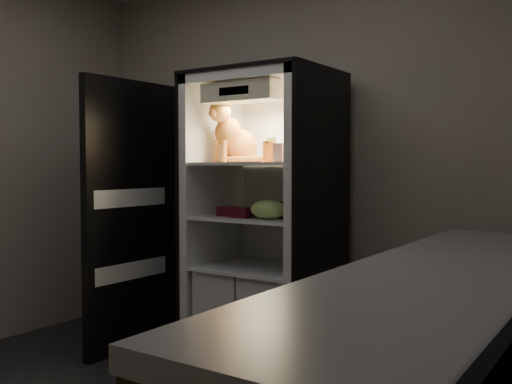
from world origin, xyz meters
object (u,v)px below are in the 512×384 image
parmesan_shaker (271,150)px  pepper_jar (299,145)px  salsa_jar (268,152)px  cream_carton (280,153)px  condiment_jar (262,209)px  berry_box_left (229,211)px  tabby_cat (234,138)px  soda_can_a (287,208)px  soda_can_c (285,210)px  soda_can_b (301,209)px  mayo_tub (281,153)px  berry_box_right (243,213)px  refrigerator (266,238)px  grape_bag (268,209)px

parmesan_shaker → pepper_jar: pepper_jar is taller
salsa_jar → pepper_jar: 0.20m
cream_carton → condiment_jar: bearing=141.7°
parmesan_shaker → berry_box_left: 0.49m
salsa_jar → cream_carton: (0.19, -0.16, -0.01)m
tabby_cat → parmesan_shaker: bearing=23.8°
soda_can_a → soda_can_c: size_ratio=0.96×
soda_can_b → mayo_tub: bearing=145.8°
pepper_jar → soda_can_a: (-0.11, 0.04, -0.40)m
berry_box_left → tabby_cat: bearing=112.7°
condiment_jar → berry_box_right: condiment_jar is taller
refrigerator → soda_can_b: 0.36m
parmesan_shaker → mayo_tub: size_ratio=1.28×
soda_can_c → berry_box_left: size_ratio=0.93×
berry_box_left → soda_can_c: bearing=3.0°
cream_carton → grape_bag: size_ratio=0.47×
soda_can_a → grape_bag: bearing=-89.0°
salsa_jar → soda_can_c: size_ratio=1.18×
refrigerator → parmesan_shaker: size_ratio=11.45×
grape_bag → berry_box_right: 0.19m
cream_carton → salsa_jar: bearing=139.4°
soda_can_a → soda_can_c: 0.19m
refrigerator → soda_can_c: refrigerator is taller
berry_box_right → parmesan_shaker: bearing=74.1°
soda_can_c → grape_bag: bearing=-143.3°
soda_can_a → condiment_jar: (-0.16, -0.05, -0.01)m
parmesan_shaker → berry_box_right: 0.47m
grape_bag → berry_box_right: bearing=-178.9°
pepper_jar → soda_can_b: size_ratio=1.79×
soda_can_b → berry_box_right: bearing=-153.9°
mayo_tub → berry_box_left: 0.53m
mayo_tub → berry_box_right: size_ratio=1.03×
soda_can_a → berry_box_right: size_ratio=0.88×
parmesan_shaker → salsa_jar: bearing=-67.1°
mayo_tub → salsa_jar: size_ratio=0.95×
parmesan_shaker → soda_can_a: size_ratio=1.51×
cream_carton → soda_can_b: 0.40m
berry_box_left → parmesan_shaker: bearing=41.7°
tabby_cat → parmesan_shaker: size_ratio=2.69×
parmesan_shaker → mayo_tub: bearing=86.4°
soda_can_a → grape_bag: 0.23m
mayo_tub → soda_can_c: 0.49m
parmesan_shaker → condiment_jar: (-0.04, -0.05, -0.39)m
cream_carton → grape_bag: bearing=159.9°
tabby_cat → soda_can_b: bearing=8.6°
pepper_jar → soda_can_b: 0.40m
mayo_tub → parmesan_shaker: bearing=-93.6°
pepper_jar → grape_bag: (-0.11, -0.19, -0.40)m
condiment_jar → mayo_tub: bearing=72.3°
mayo_tub → salsa_jar: (0.04, -0.21, 0.00)m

